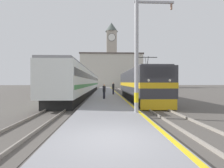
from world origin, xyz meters
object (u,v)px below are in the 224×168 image
locomotive_train (139,85)px  passenger_train (86,82)px  catenary_mast (138,51)px  person_on_platform (104,91)px  clock_tower (112,53)px  second_waiting_passenger (113,88)px

locomotive_train → passenger_train: locomotive_train is taller
passenger_train → catenary_mast: 24.79m
person_on_platform → clock_tower: 62.38m
passenger_train → person_on_platform: 15.65m
catenary_mast → clock_tower: bearing=89.0°
person_on_platform → second_waiting_passenger: second_waiting_passenger is taller
second_waiting_passenger → catenary_mast: bearing=-87.4°
person_on_platform → clock_tower: (3.26, 60.59, 14.48)m
catenary_mast → clock_tower: size_ratio=0.25×
passenger_train → second_waiting_passenger: (4.95, -8.45, -0.87)m
catenary_mast → second_waiting_passenger: size_ratio=4.12×
second_waiting_passenger → clock_tower: 55.75m
locomotive_train → passenger_train: bearing=118.7°
locomotive_train → clock_tower: bearing=90.8°
locomotive_train → catenary_mast: 10.45m
passenger_train → catenary_mast: size_ratio=5.98×
second_waiting_passenger → passenger_train: bearing=120.4°
catenary_mast → second_waiting_passenger: catenary_mast is taller
locomotive_train → second_waiting_passenger: (-2.76, 5.61, -0.56)m
catenary_mast → clock_tower: 70.42m
catenary_mast → passenger_train: bearing=103.2°
clock_tower → passenger_train: bearing=-98.6°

